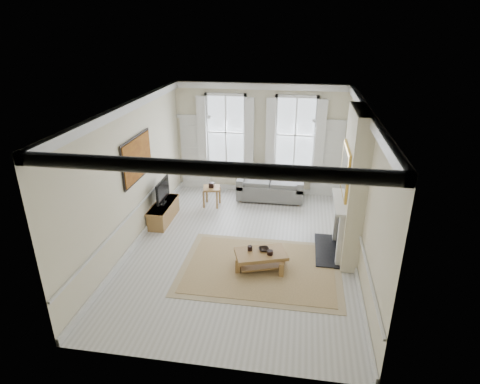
% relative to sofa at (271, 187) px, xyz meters
% --- Properties ---
extents(floor, '(7.20, 7.20, 0.00)m').
position_rel_sofa_xyz_m(floor, '(-0.40, -3.11, -0.37)').
color(floor, '#B7B5AD').
rests_on(floor, ground).
extents(ceiling, '(7.20, 7.20, 0.00)m').
position_rel_sofa_xyz_m(ceiling, '(-0.40, -3.11, 3.03)').
color(ceiling, white).
rests_on(ceiling, back_wall).
extents(back_wall, '(5.20, 0.00, 5.20)m').
position_rel_sofa_xyz_m(back_wall, '(-0.40, 0.49, 1.33)').
color(back_wall, beige).
rests_on(back_wall, floor).
extents(left_wall, '(0.00, 7.20, 7.20)m').
position_rel_sofa_xyz_m(left_wall, '(-3.00, -3.11, 1.33)').
color(left_wall, beige).
rests_on(left_wall, floor).
extents(right_wall, '(0.00, 7.20, 7.20)m').
position_rel_sofa_xyz_m(right_wall, '(2.20, -3.11, 1.33)').
color(right_wall, beige).
rests_on(right_wall, floor).
extents(window_left, '(1.26, 0.20, 2.20)m').
position_rel_sofa_xyz_m(window_left, '(-1.45, 0.44, 1.53)').
color(window_left, '#B2BCC6').
rests_on(window_left, back_wall).
extents(window_right, '(1.26, 0.20, 2.20)m').
position_rel_sofa_xyz_m(window_right, '(0.65, 0.44, 1.53)').
color(window_right, '#B2BCC6').
rests_on(window_right, back_wall).
extents(door_left, '(0.90, 0.08, 2.30)m').
position_rel_sofa_xyz_m(door_left, '(-2.45, 0.45, 0.78)').
color(door_left, silver).
rests_on(door_left, floor).
extents(door_right, '(0.90, 0.08, 2.30)m').
position_rel_sofa_xyz_m(door_right, '(1.65, 0.45, 0.78)').
color(door_right, silver).
rests_on(door_right, floor).
extents(painting, '(0.05, 1.66, 1.06)m').
position_rel_sofa_xyz_m(painting, '(-2.96, -2.81, 1.68)').
color(painting, '#A6631C').
rests_on(painting, left_wall).
extents(chimney_breast, '(0.35, 1.70, 3.38)m').
position_rel_sofa_xyz_m(chimney_breast, '(2.02, -2.91, 1.33)').
color(chimney_breast, beige).
rests_on(chimney_breast, floor).
extents(hearth, '(0.55, 1.50, 0.05)m').
position_rel_sofa_xyz_m(hearth, '(1.60, -2.91, -0.34)').
color(hearth, black).
rests_on(hearth, floor).
extents(fireplace, '(0.21, 1.45, 1.33)m').
position_rel_sofa_xyz_m(fireplace, '(1.80, -2.91, 0.36)').
color(fireplace, silver).
rests_on(fireplace, floor).
extents(mirror, '(0.06, 1.26, 1.06)m').
position_rel_sofa_xyz_m(mirror, '(1.81, -2.91, 1.68)').
color(mirror, gold).
rests_on(mirror, chimney_breast).
extents(sofa, '(1.97, 0.96, 0.89)m').
position_rel_sofa_xyz_m(sofa, '(0.00, 0.00, 0.00)').
color(sofa, '#5E5E5B').
rests_on(sofa, floor).
extents(side_table, '(0.56, 0.56, 0.58)m').
position_rel_sofa_xyz_m(side_table, '(-1.66, -0.81, 0.10)').
color(side_table, brown).
rests_on(side_table, floor).
extents(rug, '(3.50, 2.60, 0.02)m').
position_rel_sofa_xyz_m(rug, '(0.12, -3.87, -0.36)').
color(rug, olive).
rests_on(rug, floor).
extents(coffee_table, '(1.24, 0.96, 0.41)m').
position_rel_sofa_xyz_m(coffee_table, '(0.12, -3.87, -0.04)').
color(coffee_table, brown).
rests_on(coffee_table, rug).
extents(ceramic_pot_a, '(0.11, 0.11, 0.11)m').
position_rel_sofa_xyz_m(ceramic_pot_a, '(-0.13, -3.82, 0.09)').
color(ceramic_pot_a, black).
rests_on(ceramic_pot_a, coffee_table).
extents(ceramic_pot_b, '(0.13, 0.13, 0.09)m').
position_rel_sofa_xyz_m(ceramic_pot_b, '(0.32, -3.92, 0.09)').
color(ceramic_pot_b, black).
rests_on(ceramic_pot_b, coffee_table).
extents(bowl, '(0.28, 0.28, 0.06)m').
position_rel_sofa_xyz_m(bowl, '(0.17, -3.77, 0.07)').
color(bowl, black).
rests_on(bowl, coffee_table).
extents(tv_stand, '(0.45, 1.39, 0.50)m').
position_rel_sofa_xyz_m(tv_stand, '(-2.74, -1.97, -0.12)').
color(tv_stand, brown).
rests_on(tv_stand, floor).
extents(tv, '(0.08, 0.90, 0.68)m').
position_rel_sofa_xyz_m(tv, '(-2.72, -1.97, 0.52)').
color(tv, black).
rests_on(tv, tv_stand).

